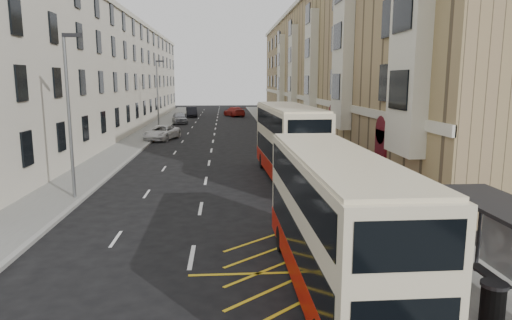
{
  "coord_description": "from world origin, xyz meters",
  "views": [
    {
      "loc": [
        1.18,
        -10.83,
        5.94
      ],
      "look_at": [
        2.49,
        8.23,
        2.59
      ],
      "focal_mm": 32.0,
      "sensor_mm": 36.0,
      "label": 1
    }
  ],
  "objects": [
    {
      "name": "litter_bin",
      "position": [
        7.52,
        -1.12,
        0.7
      ],
      "size": [
        0.64,
        0.64,
        1.06
      ],
      "color": "black",
      "rests_on": "pavement_right"
    },
    {
      "name": "double_decker_rear",
      "position": [
        5.0,
        16.23,
        2.27
      ],
      "size": [
        3.03,
        11.25,
        4.45
      ],
      "rotation": [
        0.0,
        0.0,
        0.04
      ],
      "color": "beige",
      "rests_on": "ground"
    },
    {
      "name": "street_lamp_far",
      "position": [
        -6.35,
        42.0,
        4.64
      ],
      "size": [
        0.93,
        0.18,
        8.0
      ],
      "color": "slate",
      "rests_on": "pavement_left"
    },
    {
      "name": "pavement_right",
      "position": [
        8.0,
        30.0,
        0.07
      ],
      "size": [
        4.0,
        120.0,
        0.15
      ],
      "primitive_type": "cube",
      "color": "slate",
      "rests_on": "ground"
    },
    {
      "name": "white_van",
      "position": [
        -5.2,
        35.5,
        0.73
      ],
      "size": [
        3.72,
        5.69,
        1.45
      ],
      "primitive_type": "imported",
      "rotation": [
        0.0,
        0.0,
        -0.27
      ],
      "color": "white",
      "rests_on": "ground"
    },
    {
      "name": "terrace_right",
      "position": [
        14.88,
        45.38,
        7.52
      ],
      "size": [
        10.75,
        79.0,
        15.25
      ],
      "color": "#917854",
      "rests_on": "ground"
    },
    {
      "name": "terrace_left",
      "position": [
        -13.43,
        45.5,
        6.52
      ],
      "size": [
        9.18,
        79.0,
        13.25
      ],
      "color": "beige",
      "rests_on": "ground"
    },
    {
      "name": "road_markings",
      "position": [
        0.0,
        45.0,
        0.01
      ],
      "size": [
        10.0,
        110.0,
        0.01
      ],
      "primitive_type": null,
      "color": "silver",
      "rests_on": "ground"
    },
    {
      "name": "ground",
      "position": [
        0.0,
        0.0,
        0.0
      ],
      "size": [
        200.0,
        200.0,
        0.0
      ],
      "primitive_type": "plane",
      "color": "black",
      "rests_on": "ground"
    },
    {
      "name": "pedestrian_mid",
      "position": [
        8.02,
        3.0,
        1.06
      ],
      "size": [
        0.92,
        0.74,
        1.82
      ],
      "primitive_type": "imported",
      "rotation": [
        0.0,
        0.0,
        -0.06
      ],
      "color": "black",
      "rests_on": "pavement_right"
    },
    {
      "name": "car_red",
      "position": [
        2.79,
        65.53,
        0.8
      ],
      "size": [
        3.96,
        5.91,
        1.59
      ],
      "primitive_type": "imported",
      "rotation": [
        0.0,
        0.0,
        3.49
      ],
      "color": "#A6221C",
      "rests_on": "ground"
    },
    {
      "name": "kerb_right",
      "position": [
        6.0,
        30.0,
        0.07
      ],
      "size": [
        0.25,
        120.0,
        0.15
      ],
      "primitive_type": "cube",
      "color": "gray",
      "rests_on": "ground"
    },
    {
      "name": "pavement_left",
      "position": [
        -7.5,
        30.0,
        0.07
      ],
      "size": [
        3.0,
        120.0,
        0.15
      ],
      "primitive_type": "cube",
      "color": "slate",
      "rests_on": "ground"
    },
    {
      "name": "car_silver",
      "position": [
        -5.1,
        53.25,
        0.79
      ],
      "size": [
        2.69,
        4.92,
        1.59
      ],
      "primitive_type": "imported",
      "rotation": [
        0.0,
        0.0,
        0.18
      ],
      "color": "#9B9DA2",
      "rests_on": "ground"
    },
    {
      "name": "car_dark",
      "position": [
        -4.28,
        65.04,
        0.8
      ],
      "size": [
        2.24,
        5.02,
        1.6
      ],
      "primitive_type": "imported",
      "rotation": [
        0.0,
        0.0,
        0.12
      ],
      "color": "black",
      "rests_on": "ground"
    },
    {
      "name": "double_decker_front",
      "position": [
        4.17,
        1.18,
        2.03
      ],
      "size": [
        2.41,
        10.01,
        3.98
      ],
      "rotation": [
        0.0,
        0.0,
        0.01
      ],
      "color": "beige",
      "rests_on": "ground"
    },
    {
      "name": "pedestrian_far",
      "position": [
        7.05,
        3.28,
        1.08
      ],
      "size": [
        1.17,
        0.93,
        1.85
      ],
      "primitive_type": "imported",
      "rotation": [
        0.0,
        0.0,
        2.63
      ],
      "color": "black",
      "rests_on": "pavement_right"
    },
    {
      "name": "pedestrian_near",
      "position": [
        6.62,
        -0.85,
        0.96
      ],
      "size": [
        0.65,
        0.49,
        1.63
      ],
      "primitive_type": "imported",
      "rotation": [
        0.0,
        0.0,
        3.31
      ],
      "color": "black",
      "rests_on": "pavement_right"
    },
    {
      "name": "kerb_left",
      "position": [
        -6.0,
        30.0,
        0.07
      ],
      "size": [
        0.25,
        120.0,
        0.15
      ],
      "primitive_type": "cube",
      "color": "gray",
      "rests_on": "ground"
    },
    {
      "name": "guard_railing",
      "position": [
        6.25,
        5.75,
        0.86
      ],
      "size": [
        0.06,
        6.56,
        1.01
      ],
      "color": "#AD0B0A",
      "rests_on": "pavement_right"
    },
    {
      "name": "street_lamp_near",
      "position": [
        -6.35,
        12.0,
        4.64
      ],
      "size": [
        0.93,
        0.18,
        8.0
      ],
      "color": "slate",
      "rests_on": "pavement_left"
    }
  ]
}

